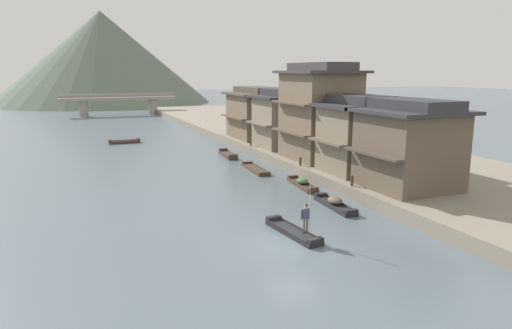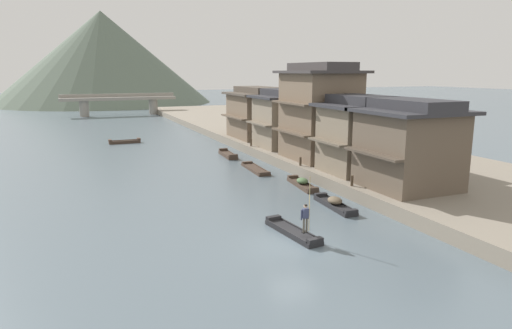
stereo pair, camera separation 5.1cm
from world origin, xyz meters
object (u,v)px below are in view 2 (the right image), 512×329
Objects in this scene: boat_midriver_drifting at (335,204)px; house_waterfront_tall at (320,112)px; boat_moored_second at (255,169)px; boat_moored_third at (125,142)px; house_waterfront_far at (258,113)px; mooring_post_dock_mid at (300,161)px; mooring_post_dock_near at (352,181)px; house_waterfront_nearest at (409,145)px; stone_bridge at (119,102)px; house_waterfront_second at (359,135)px; boatman_person at (306,215)px; mooring_post_dock_far at (251,142)px; house_waterfront_narrow at (286,119)px; boat_moored_nearest at (228,155)px; boat_moored_far at (302,184)px; boat_foreground_poled at (293,232)px.

house_waterfront_tall reaches higher than boat_midriver_drifting.
boat_midriver_drifting is 0.52× the size of house_waterfront_tall.
boat_moored_second is 12.74m from boat_midriver_drifting.
boat_moored_third is at bearing 113.05° from boat_moored_second.
mooring_post_dock_mid is at bearing -101.11° from house_waterfront_far.
mooring_post_dock_near reaches higher than boat_midriver_drifting.
house_waterfront_nearest is 0.29× the size of stone_bridge.
house_waterfront_second is 0.74× the size of house_waterfront_tall.
house_waterfront_far is (0.24, 21.16, -0.02)m from house_waterfront_second.
house_waterfront_far reaches higher than boat_midriver_drifting.
boatman_person is 32.86m from house_waterfront_far.
boat_midriver_drifting is at bearing -85.56° from stone_bridge.
boatman_person is 77.37m from stone_bridge.
mooring_post_dock_far is at bearing -119.49° from house_waterfront_far.
boat_moored_third is at bearing 113.56° from house_waterfront_nearest.
house_waterfront_narrow reaches higher than boat_moored_third.
boat_moored_nearest is 0.54× the size of house_waterfront_far.
house_waterfront_nearest reaches higher than mooring_post_dock_near.
boat_moored_nearest is 0.95× the size of boat_moored_far.
boat_moored_second is 14.94m from house_waterfront_nearest.
house_waterfront_tall is at bearing 55.21° from boat_foreground_poled.
boat_midriver_drifting reaches higher than boat_foreground_poled.
stone_bridge reaches higher than boat_moored_second.
house_waterfront_nearest reaches higher than boat_moored_third.
mooring_post_dock_mid reaches higher than boat_foreground_poled.
house_waterfront_second is 13.56m from house_waterfront_narrow.
boatman_person reaches higher than boat_foreground_poled.
boat_moored_second is at bearing 114.37° from house_waterfront_nearest.
boat_foreground_poled is 14.08m from house_waterfront_second.
boat_moored_far is (1.08, -6.99, 0.12)m from boat_moored_second.
boat_foreground_poled is at bearing -89.46° from stone_bridge.
boat_moored_third is 0.17× the size of stone_bridge.
house_waterfront_nearest is at bearing -73.92° from boat_moored_nearest.
stone_bridge is at bearing 94.44° from boat_midriver_drifting.
boat_midriver_drifting is at bearing -136.06° from house_waterfront_second.
house_waterfront_far reaches higher than boatman_person.
mooring_post_dock_mid reaches higher than boat_moored_second.
mooring_post_dock_near is (2.71, -18.83, 1.11)m from boat_moored_nearest.
boat_moored_nearest is at bearing 91.19° from boat_midriver_drifting.
boatman_person is at bearing -122.44° from house_waterfront_tall.
boat_moored_far is 4.72m from mooring_post_dock_near.
boat_foreground_poled is at bearing -100.77° from boat_moored_nearest.
boat_moored_nearest is 0.50× the size of house_waterfront_tall.
house_waterfront_narrow is 17.89m from mooring_post_dock_near.
mooring_post_dock_far is (-3.36, 1.60, -2.60)m from house_waterfront_narrow.
mooring_post_dock_mid is (7.23, 12.60, 1.13)m from boat_foreground_poled.
house_waterfront_far is at bearing -76.25° from stone_bridge.
boat_moored_far is at bearing -103.65° from house_waterfront_far.
mooring_post_dock_far is (-3.17, 8.92, -3.89)m from house_waterfront_tall.
mooring_post_dock_far is (7.08, 25.05, -0.15)m from boatman_person.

